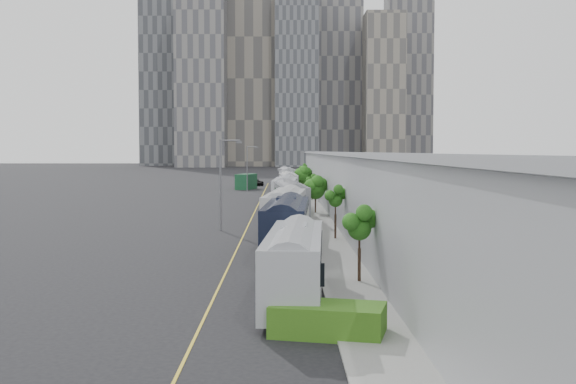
{
  "coord_description": "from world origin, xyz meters",
  "views": [
    {
      "loc": [
        1.96,
        -27.81,
        7.29
      ],
      "look_at": [
        2.42,
        47.33,
        3.0
      ],
      "focal_mm": 45.0,
      "sensor_mm": 36.0,
      "label": 1
    }
  ],
  "objects_px": {
    "bus_8": "(287,179)",
    "bus_1": "(287,232)",
    "bus_9": "(285,177)",
    "bus_6": "(288,186)",
    "bus_0": "(295,271)",
    "bus_5": "(284,191)",
    "street_lamp_near": "(223,178)",
    "street_lamp_far": "(248,165)",
    "bus_2": "(285,216)",
    "bus_7": "(286,182)",
    "suv": "(256,182)",
    "bus_3": "(291,204)",
    "shipping_container": "(246,182)",
    "bus_4": "(285,195)"
  },
  "relations": [
    {
      "from": "bus_1",
      "to": "bus_3",
      "type": "height_order",
      "value": "bus_3"
    },
    {
      "from": "bus_2",
      "to": "suv",
      "type": "bearing_deg",
      "value": 98.9
    },
    {
      "from": "bus_2",
      "to": "bus_7",
      "type": "relative_size",
      "value": 1.07
    },
    {
      "from": "bus_2",
      "to": "bus_7",
      "type": "height_order",
      "value": "bus_2"
    },
    {
      "from": "bus_2",
      "to": "suv",
      "type": "xyz_separation_m",
      "value": [
        -5.96,
        89.75,
        -0.98
      ]
    },
    {
      "from": "bus_8",
      "to": "bus_1",
      "type": "bearing_deg",
      "value": -94.82
    },
    {
      "from": "street_lamp_near",
      "to": "suv",
      "type": "height_order",
      "value": "street_lamp_near"
    },
    {
      "from": "bus_1",
      "to": "street_lamp_near",
      "type": "bearing_deg",
      "value": 112.73
    },
    {
      "from": "bus_2",
      "to": "bus_6",
      "type": "relative_size",
      "value": 1.06
    },
    {
      "from": "bus_7",
      "to": "shipping_container",
      "type": "height_order",
      "value": "bus_7"
    },
    {
      "from": "street_lamp_near",
      "to": "suv",
      "type": "xyz_separation_m",
      "value": [
        -0.28,
        85.74,
        -4.12
      ]
    },
    {
      "from": "bus_2",
      "to": "bus_6",
      "type": "xyz_separation_m",
      "value": [
        0.59,
        54.5,
        -0.08
      ]
    },
    {
      "from": "bus_1",
      "to": "bus_9",
      "type": "distance_m",
      "value": 110.87
    },
    {
      "from": "bus_3",
      "to": "bus_4",
      "type": "distance_m",
      "value": 15.11
    },
    {
      "from": "bus_3",
      "to": "suv",
      "type": "height_order",
      "value": "bus_3"
    },
    {
      "from": "bus_8",
      "to": "bus_0",
      "type": "bearing_deg",
      "value": -94.62
    },
    {
      "from": "bus_0",
      "to": "bus_2",
      "type": "bearing_deg",
      "value": 94.11
    },
    {
      "from": "bus_2",
      "to": "bus_3",
      "type": "height_order",
      "value": "bus_3"
    },
    {
      "from": "bus_8",
      "to": "bus_9",
      "type": "xyz_separation_m",
      "value": [
        -0.37,
        15.81,
        -0.2
      ]
    },
    {
      "from": "bus_6",
      "to": "street_lamp_far",
      "type": "bearing_deg",
      "value": 114.29
    },
    {
      "from": "bus_4",
      "to": "shipping_container",
      "type": "height_order",
      "value": "bus_4"
    },
    {
      "from": "bus_3",
      "to": "bus_8",
      "type": "bearing_deg",
      "value": 86.02
    },
    {
      "from": "suv",
      "to": "bus_1",
      "type": "bearing_deg",
      "value": -103.47
    },
    {
      "from": "bus_2",
      "to": "bus_7",
      "type": "distance_m",
      "value": 69.24
    },
    {
      "from": "bus_5",
      "to": "bus_9",
      "type": "xyz_separation_m",
      "value": [
        0.23,
        56.52,
        0.0
      ]
    },
    {
      "from": "bus_3",
      "to": "bus_4",
      "type": "xyz_separation_m",
      "value": [
        -0.55,
        15.1,
        0.01
      ]
    },
    {
      "from": "bus_2",
      "to": "bus_1",
      "type": "bearing_deg",
      "value": -84.5
    },
    {
      "from": "suv",
      "to": "shipping_container",
      "type": "bearing_deg",
      "value": -111.97
    },
    {
      "from": "bus_2",
      "to": "bus_8",
      "type": "xyz_separation_m",
      "value": [
        0.52,
        82.97,
        -0.01
      ]
    },
    {
      "from": "bus_0",
      "to": "bus_5",
      "type": "height_order",
      "value": "bus_0"
    },
    {
      "from": "bus_1",
      "to": "street_lamp_near",
      "type": "xyz_separation_m",
      "value": [
        -5.77,
        16.11,
        3.14
      ]
    },
    {
      "from": "bus_7",
      "to": "bus_9",
      "type": "bearing_deg",
      "value": 89.79
    },
    {
      "from": "bus_5",
      "to": "bus_7",
      "type": "xyz_separation_m",
      "value": [
        0.39,
        26.98,
        0.11
      ]
    },
    {
      "from": "bus_3",
      "to": "suv",
      "type": "distance_m",
      "value": 75.62
    },
    {
      "from": "bus_6",
      "to": "suv",
      "type": "relative_size",
      "value": 2.56
    },
    {
      "from": "bus_1",
      "to": "bus_6",
      "type": "relative_size",
      "value": 1.05
    },
    {
      "from": "street_lamp_near",
      "to": "street_lamp_far",
      "type": "bearing_deg",
      "value": 90.76
    },
    {
      "from": "bus_2",
      "to": "bus_5",
      "type": "distance_m",
      "value": 42.25
    },
    {
      "from": "bus_1",
      "to": "bus_5",
      "type": "height_order",
      "value": "bus_1"
    },
    {
      "from": "bus_8",
      "to": "bus_7",
      "type": "bearing_deg",
      "value": -95.46
    },
    {
      "from": "bus_2",
      "to": "bus_6",
      "type": "distance_m",
      "value": 54.5
    },
    {
      "from": "street_lamp_far",
      "to": "bus_3",
      "type": "bearing_deg",
      "value": -82.52
    },
    {
      "from": "bus_1",
      "to": "bus_7",
      "type": "bearing_deg",
      "value": 92.88
    },
    {
      "from": "street_lamp_near",
      "to": "suv",
      "type": "relative_size",
      "value": 1.61
    },
    {
      "from": "bus_6",
      "to": "bus_4",
      "type": "bearing_deg",
      "value": -93.16
    },
    {
      "from": "bus_9",
      "to": "bus_6",
      "type": "bearing_deg",
      "value": -92.71
    },
    {
      "from": "bus_2",
      "to": "bus_4",
      "type": "relative_size",
      "value": 1.0
    },
    {
      "from": "bus_0",
      "to": "bus_8",
      "type": "xyz_separation_m",
      "value": [
        0.14,
        110.42,
        0.14
      ]
    },
    {
      "from": "bus_1",
      "to": "street_lamp_near",
      "type": "relative_size",
      "value": 1.67
    },
    {
      "from": "bus_3",
      "to": "bus_5",
      "type": "relative_size",
      "value": 1.15
    }
  ]
}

